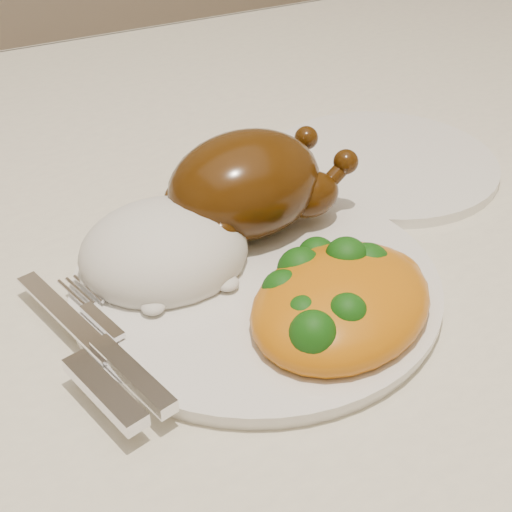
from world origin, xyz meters
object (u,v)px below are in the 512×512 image
dinner_plate (256,285)px  dining_table (216,327)px  roast_chicken (249,183)px  side_plate (382,163)px

dinner_plate → dining_table: bearing=86.0°
dining_table → roast_chicken: bearing=-43.7°
dining_table → side_plate: size_ratio=7.60×
dining_table → roast_chicken: roast_chicken is taller
roast_chicken → dining_table: bearing=130.4°
side_plate → roast_chicken: bearing=-165.1°
dinner_plate → side_plate: dinner_plate is taller
dining_table → roast_chicken: size_ratio=10.24×
dining_table → dinner_plate: (-0.01, -0.09, 0.11)m
roast_chicken → side_plate: bearing=9.0°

